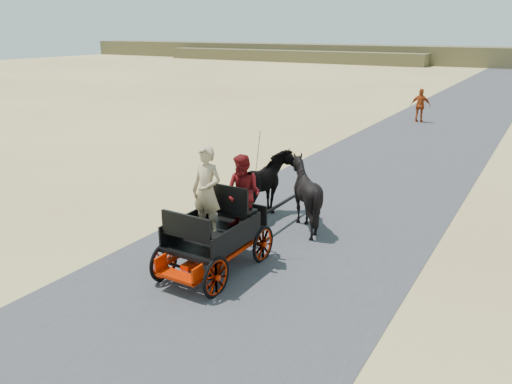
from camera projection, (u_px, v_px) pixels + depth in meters
The scene contains 9 objects.
ground at pixel (285, 244), 11.36m from camera, with size 140.00×140.00×0.00m, color tan.
road at pixel (285, 243), 11.36m from camera, with size 6.00×140.00×0.01m, color #38383A.
ridge_near at pixel (288, 56), 73.01m from camera, with size 40.00×4.00×1.60m, color brown.
carriage at pixel (215, 253), 10.05m from camera, with size 1.30×2.40×0.72m, color black, non-canonical shape.
horse_left at pixel (266, 187), 12.62m from camera, with size 0.91×2.01×1.70m, color black.
horse_right at pixel (305, 194), 12.08m from camera, with size 1.37×1.54×1.70m, color black.
driver_man at pixel (207, 191), 9.80m from camera, with size 0.66×0.43×1.80m, color tan.
passenger_woman at pixel (243, 193), 10.04m from camera, with size 0.77×0.60×1.58m, color #660C0F.
pedestrian at pixel (420, 106), 25.78m from camera, with size 1.01×0.42×1.73m, color #A53A12.
Camera 1 is at (4.78, -9.28, 4.67)m, focal length 35.00 mm.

